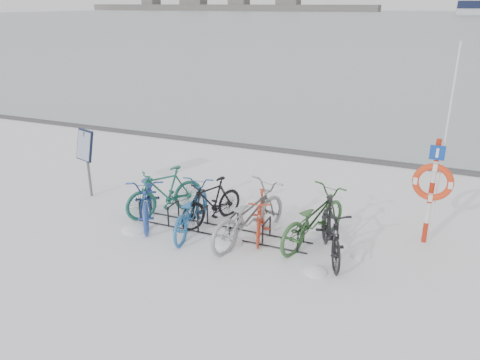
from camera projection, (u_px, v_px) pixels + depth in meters
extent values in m
plane|color=white|center=(218.00, 231.00, 9.90)|extent=(900.00, 900.00, 0.00)
cube|color=#9FADB4|center=(435.00, 18.00, 143.37)|extent=(400.00, 298.00, 0.02)
cube|color=#3F3F42|center=(297.00, 152.00, 14.96)|extent=(400.00, 0.25, 0.10)
cylinder|color=black|center=(140.00, 212.00, 10.29)|extent=(0.04, 0.04, 0.44)
cylinder|color=black|center=(151.00, 205.00, 10.67)|extent=(0.04, 0.04, 0.44)
cylinder|color=black|center=(145.00, 199.00, 10.40)|extent=(0.04, 0.44, 0.04)
cylinder|color=black|center=(168.00, 217.00, 10.03)|extent=(0.04, 0.04, 0.44)
cylinder|color=black|center=(179.00, 210.00, 10.41)|extent=(0.04, 0.04, 0.44)
cylinder|color=black|center=(173.00, 204.00, 10.14)|extent=(0.04, 0.44, 0.04)
cylinder|color=black|center=(198.00, 223.00, 9.76)|extent=(0.04, 0.04, 0.44)
cylinder|color=black|center=(207.00, 215.00, 10.14)|extent=(0.04, 0.04, 0.44)
cylinder|color=black|center=(203.00, 210.00, 9.88)|extent=(0.04, 0.44, 0.04)
cylinder|color=black|center=(229.00, 229.00, 9.50)|extent=(0.04, 0.04, 0.44)
cylinder|color=black|center=(238.00, 221.00, 9.88)|extent=(0.04, 0.04, 0.44)
cylinder|color=black|center=(234.00, 215.00, 9.61)|extent=(0.04, 0.44, 0.04)
cylinder|color=black|center=(263.00, 236.00, 9.24)|extent=(0.04, 0.04, 0.44)
cylinder|color=black|center=(270.00, 226.00, 9.62)|extent=(0.04, 0.04, 0.44)
cylinder|color=black|center=(267.00, 221.00, 9.35)|extent=(0.04, 0.44, 0.04)
cylinder|color=black|center=(298.00, 242.00, 8.98)|extent=(0.04, 0.04, 0.44)
cylinder|color=black|center=(304.00, 233.00, 9.36)|extent=(0.04, 0.04, 0.44)
cylinder|color=black|center=(301.00, 227.00, 9.09)|extent=(0.04, 0.44, 0.04)
cylinder|color=black|center=(214.00, 235.00, 9.70)|extent=(4.00, 0.03, 0.03)
cylinder|color=black|center=(223.00, 226.00, 10.08)|extent=(4.00, 0.03, 0.03)
cylinder|color=#595B5E|center=(88.00, 165.00, 11.43)|extent=(0.06, 0.06, 1.65)
cube|color=black|center=(85.00, 145.00, 11.22)|extent=(0.61, 0.38, 0.75)
cube|color=#8C99AD|center=(84.00, 146.00, 11.19)|extent=(0.54, 0.30, 0.67)
cylinder|color=#AD230D|center=(425.00, 232.00, 9.40)|extent=(0.10, 0.10, 0.43)
cylinder|color=silver|center=(428.00, 213.00, 9.24)|extent=(0.10, 0.10, 0.43)
cylinder|color=#AD230D|center=(431.00, 192.00, 9.09)|extent=(0.10, 0.10, 0.43)
cylinder|color=silver|center=(434.00, 172.00, 8.94)|extent=(0.10, 0.10, 0.43)
cylinder|color=#AD230D|center=(438.00, 150.00, 8.79)|extent=(0.10, 0.10, 0.43)
torus|color=red|center=(433.00, 182.00, 8.93)|extent=(0.75, 0.13, 0.75)
cube|color=#0E389B|center=(437.00, 153.00, 8.73)|extent=(0.27, 0.03, 0.27)
cylinder|color=silver|center=(444.00, 149.00, 8.79)|extent=(0.04, 0.04, 3.92)
cube|color=#4A4A4A|center=(223.00, 8.00, 276.81)|extent=(180.00, 12.00, 3.50)
cube|color=#4A4A4A|center=(179.00, 1.00, 286.39)|extent=(24.00, 10.00, 8.00)
cube|color=#4A4A4A|center=(271.00, 2.00, 264.75)|extent=(20.00, 10.00, 6.00)
imported|color=#274593|center=(148.00, 195.00, 10.30)|extent=(1.76, 2.26, 1.14)
imported|color=#1D5C4D|center=(165.00, 191.00, 10.54)|extent=(1.51, 1.85, 1.13)
imported|color=#215E99|center=(191.00, 208.00, 9.77)|extent=(0.99, 2.06, 1.04)
imported|color=black|center=(212.00, 201.00, 10.15)|extent=(1.11, 1.75, 1.02)
imported|color=gray|center=(249.00, 213.00, 9.35)|extent=(1.41, 2.38, 1.18)
imported|color=#BE391F|center=(261.00, 214.00, 9.58)|extent=(0.86, 1.65, 0.95)
imported|color=#2E582B|center=(313.00, 217.00, 9.28)|extent=(1.40, 2.25, 1.11)
imported|color=black|center=(331.00, 229.00, 8.76)|extent=(1.19, 1.92, 1.12)
ellipsoid|color=white|center=(360.00, 254.00, 8.99)|extent=(0.46, 0.46, 0.16)
ellipsoid|color=white|center=(135.00, 230.00, 9.96)|extent=(0.56, 0.56, 0.20)
ellipsoid|color=white|center=(272.00, 227.00, 10.10)|extent=(0.42, 0.42, 0.15)
ellipsoid|color=white|center=(315.00, 272.00, 8.40)|extent=(0.45, 0.45, 0.16)
ellipsoid|color=white|center=(257.00, 221.00, 10.37)|extent=(0.37, 0.37, 0.13)
ellipsoid|color=white|center=(205.00, 219.00, 10.44)|extent=(0.42, 0.42, 0.15)
ellipsoid|color=white|center=(228.00, 243.00, 9.40)|extent=(0.61, 0.61, 0.21)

